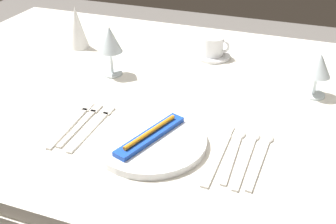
% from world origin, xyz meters
% --- Properties ---
extents(dining_table, '(1.80, 1.11, 0.74)m').
position_xyz_m(dining_table, '(0.00, 0.00, 0.66)').
color(dining_table, silver).
rests_on(dining_table, ground).
extents(dinner_plate, '(0.26, 0.26, 0.02)m').
position_xyz_m(dinner_plate, '(0.01, -0.27, 0.75)').
color(dinner_plate, white).
rests_on(dinner_plate, dining_table).
extents(toothbrush_package, '(0.10, 0.21, 0.02)m').
position_xyz_m(toothbrush_package, '(0.01, -0.27, 0.77)').
color(toothbrush_package, blue).
rests_on(toothbrush_package, dinner_plate).
extents(fork_outer, '(0.02, 0.22, 0.00)m').
position_xyz_m(fork_outer, '(-0.15, -0.25, 0.74)').
color(fork_outer, beige).
rests_on(fork_outer, dining_table).
extents(fork_inner, '(0.02, 0.21, 0.00)m').
position_xyz_m(fork_inner, '(-0.18, -0.25, 0.74)').
color(fork_inner, beige).
rests_on(fork_inner, dining_table).
extents(fork_salad, '(0.03, 0.22, 0.00)m').
position_xyz_m(fork_salad, '(-0.20, -0.25, 0.74)').
color(fork_salad, beige).
rests_on(fork_salad, dining_table).
extents(dinner_knife, '(0.02, 0.24, 0.00)m').
position_xyz_m(dinner_knife, '(0.17, -0.26, 0.74)').
color(dinner_knife, beige).
rests_on(dinner_knife, dining_table).
extents(spoon_soup, '(0.03, 0.22, 0.01)m').
position_xyz_m(spoon_soup, '(0.20, -0.22, 0.74)').
color(spoon_soup, beige).
rests_on(spoon_soup, dining_table).
extents(spoon_dessert, '(0.03, 0.23, 0.01)m').
position_xyz_m(spoon_dessert, '(0.24, -0.22, 0.74)').
color(spoon_dessert, beige).
rests_on(spoon_dessert, dining_table).
extents(spoon_tea, '(0.03, 0.22, 0.01)m').
position_xyz_m(spoon_tea, '(0.27, -0.22, 0.74)').
color(spoon_tea, beige).
rests_on(spoon_tea, dining_table).
extents(saucer_right, '(0.12, 0.12, 0.01)m').
position_xyz_m(saucer_right, '(0.02, 0.27, 0.74)').
color(saucer_right, white).
rests_on(saucer_right, dining_table).
extents(coffee_cup_right, '(0.10, 0.07, 0.06)m').
position_xyz_m(coffee_cup_right, '(0.02, 0.27, 0.78)').
color(coffee_cup_right, white).
rests_on(coffee_cup_right, saucer_right).
extents(wine_glass_centre, '(0.07, 0.07, 0.16)m').
position_xyz_m(wine_glass_centre, '(-0.24, 0.04, 0.85)').
color(wine_glass_centre, silver).
rests_on(wine_glass_centre, dining_table).
extents(wine_glass_left, '(0.07, 0.07, 0.13)m').
position_xyz_m(wine_glass_left, '(0.36, 0.11, 0.83)').
color(wine_glass_left, silver).
rests_on(wine_glass_left, dining_table).
extents(napkin_folded, '(0.08, 0.08, 0.15)m').
position_xyz_m(napkin_folded, '(-0.45, 0.19, 0.81)').
color(napkin_folded, white).
rests_on(napkin_folded, dining_table).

